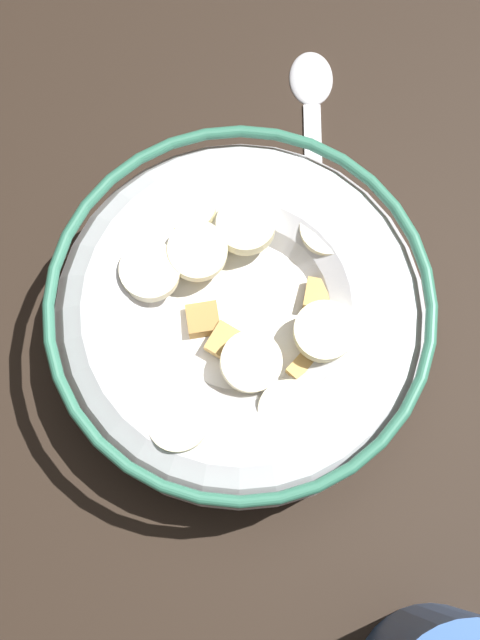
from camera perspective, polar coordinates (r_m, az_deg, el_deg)
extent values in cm
cube|color=black|center=(47.57, 0.00, -1.23)|extent=(101.45, 101.45, 2.00)
cylinder|color=silver|center=(46.31, 0.00, -0.85)|extent=(10.52, 10.52, 0.60)
torus|color=silver|center=(43.71, 0.00, 0.00)|extent=(19.13, 19.13, 5.97)
torus|color=#337259|center=(41.12, 0.00, 0.95)|extent=(19.16, 19.16, 0.60)
cylinder|color=white|center=(42.75, 0.00, 0.33)|extent=(15.55, 15.55, 0.40)
cube|color=tan|center=(41.65, -0.95, -1.52)|extent=(2.27, 2.26, 0.78)
cube|color=tan|center=(43.79, -0.55, 6.52)|extent=(1.98, 1.99, 0.75)
cube|color=#B78947|center=(42.96, -9.04, 1.26)|extent=(2.02, 2.01, 0.75)
cube|color=tan|center=(42.56, 5.32, 2.04)|extent=(2.10, 2.15, 0.94)
cube|color=#AD7F42|center=(42.22, -2.47, -0.08)|extent=(1.64, 1.73, 0.94)
cube|color=tan|center=(43.15, -2.71, 4.00)|extent=(1.91, 1.94, 0.79)
cube|color=tan|center=(41.50, 4.60, -3.32)|extent=(2.23, 2.23, 0.72)
cube|color=#AD7F42|center=(44.10, -5.26, 7.16)|extent=(1.85, 1.92, 0.93)
cube|color=tan|center=(41.11, 3.68, -7.37)|extent=(1.69, 1.76, 0.90)
cube|color=tan|center=(42.84, -6.55, 2.13)|extent=(2.30, 2.30, 0.89)
cube|color=#AD7F42|center=(41.61, -6.52, -4.47)|extent=(2.16, 2.19, 0.89)
cylinder|color=#F9EFC6|center=(40.74, 0.26, -2.91)|extent=(4.18, 4.18, 1.20)
cylinder|color=#F9EFC6|center=(43.02, 5.98, 6.07)|extent=(4.18, 4.20, 0.88)
cylinder|color=#F4EABC|center=(40.19, -4.08, -6.83)|extent=(3.11, 3.15, 1.35)
cylinder|color=#F4EABC|center=(43.24, -3.47, 7.68)|extent=(4.22, 4.17, 1.13)
cylinder|color=beige|center=(40.96, 5.66, -0.77)|extent=(3.89, 3.91, 0.89)
cylinder|color=beige|center=(40.51, 3.28, -6.13)|extent=(3.67, 3.70, 0.98)
cylinder|color=beige|center=(42.53, 0.38, 6.33)|extent=(4.20, 4.24, 1.04)
cylinder|color=#F4EABC|center=(41.96, -2.87, 4.63)|extent=(4.18, 4.18, 0.98)
cylinder|color=#F9EFC6|center=(41.73, -6.07, 3.26)|extent=(4.05, 4.00, 1.02)
ellipsoid|color=silver|center=(52.39, 4.81, 16.01)|extent=(3.23, 4.01, 0.80)
cube|color=silver|center=(49.39, 4.99, 8.87)|extent=(2.94, 10.44, 0.36)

